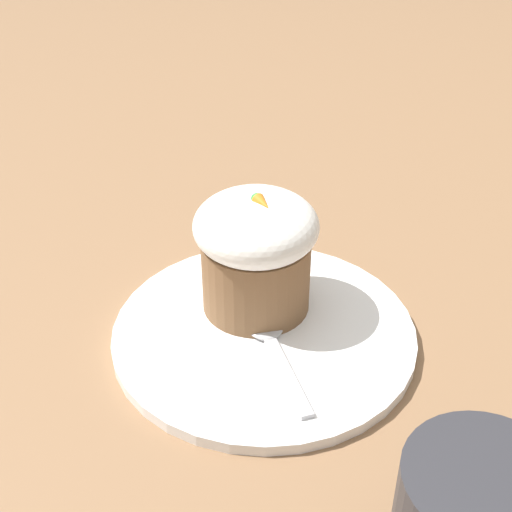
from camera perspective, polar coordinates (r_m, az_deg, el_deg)
The scene contains 4 objects.
ground_plane at distance 0.60m, azimuth 0.64°, elevation -6.55°, with size 4.00×4.00×0.00m, color #846042.
dessert_plate at distance 0.59m, azimuth 0.64°, elevation -6.18°, with size 0.25×0.25×0.01m.
carrot_cake at distance 0.58m, azimuth 0.00°, elevation 0.49°, with size 0.10×0.10×0.11m.
spoon at distance 0.58m, azimuth 1.06°, elevation -6.56°, with size 0.13×0.06×0.01m.
Camera 1 is at (0.37, -0.25, 0.39)m, focal length 50.00 mm.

